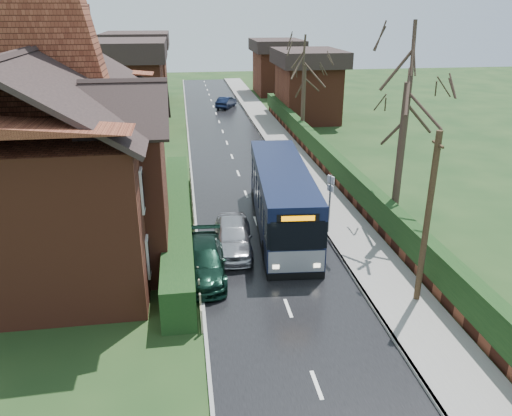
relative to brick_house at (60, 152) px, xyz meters
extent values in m
plane|color=#2F461E|center=(8.73, -4.78, -4.38)|extent=(140.00, 140.00, 0.00)
cube|color=black|center=(8.73, 5.22, -4.37)|extent=(6.00, 100.00, 0.02)
cube|color=slate|center=(12.98, 5.22, -4.31)|extent=(2.50, 100.00, 0.14)
cube|color=gray|center=(11.78, 5.22, -4.31)|extent=(0.12, 100.00, 0.14)
cube|color=gray|center=(5.68, 5.22, -4.33)|extent=(0.12, 100.00, 0.10)
cube|color=black|center=(4.83, 0.22, -3.58)|extent=(1.20, 16.00, 1.60)
cube|color=#612A1B|center=(14.53, 5.22, -4.08)|extent=(0.30, 50.00, 0.60)
cube|color=black|center=(14.53, 5.22, -3.18)|extent=(0.60, 50.00, 1.20)
cube|color=#612A1B|center=(-0.27, 0.22, -1.38)|extent=(8.00, 14.00, 6.00)
cube|color=#612A1B|center=(3.23, -2.78, -1.38)|extent=(2.50, 4.00, 6.00)
cube|color=brown|center=(0.73, 4.22, 4.82)|extent=(0.90, 1.40, 2.20)
cube|color=silver|center=(3.78, -4.78, -2.78)|extent=(0.08, 1.20, 1.60)
cube|color=black|center=(3.81, -4.78, -2.78)|extent=(0.03, 0.95, 1.35)
cube|color=silver|center=(3.78, -4.78, -0.18)|extent=(0.08, 1.20, 1.60)
cube|color=black|center=(3.81, -4.78, -0.18)|extent=(0.03, 0.95, 1.35)
cube|color=silver|center=(3.78, -0.78, -2.78)|extent=(0.08, 1.20, 1.60)
cube|color=black|center=(3.81, -0.78, -2.78)|extent=(0.03, 0.95, 1.35)
cube|color=silver|center=(3.78, -0.78, -0.18)|extent=(0.08, 1.20, 1.60)
cube|color=black|center=(3.81, -0.78, -0.18)|extent=(0.03, 0.95, 1.35)
cube|color=silver|center=(3.78, 3.22, -2.78)|extent=(0.08, 1.20, 1.60)
cube|color=black|center=(3.81, 3.22, -2.78)|extent=(0.03, 0.95, 1.35)
cube|color=silver|center=(3.78, 3.22, -0.18)|extent=(0.08, 1.20, 1.60)
cube|color=black|center=(3.81, 3.22, -0.18)|extent=(0.03, 0.95, 1.35)
cube|color=silver|center=(3.78, 5.72, -2.78)|extent=(0.08, 1.20, 1.60)
cube|color=black|center=(3.81, 5.72, -2.78)|extent=(0.03, 0.95, 1.35)
cube|color=silver|center=(3.78, 5.72, -0.18)|extent=(0.08, 1.20, 1.60)
cube|color=black|center=(3.81, 5.72, -0.18)|extent=(0.03, 0.95, 1.35)
cube|color=black|center=(9.85, 0.28, -3.52)|extent=(3.12, 10.43, 1.07)
cube|color=black|center=(9.85, 0.28, -2.42)|extent=(3.14, 10.44, 1.12)
cube|color=black|center=(9.85, 0.28, -1.55)|extent=(3.12, 10.43, 0.62)
cube|color=black|center=(9.85, 0.28, -4.21)|extent=(3.12, 10.43, 0.33)
cube|color=gray|center=(9.46, -4.80, -3.53)|extent=(2.25, 0.29, 0.93)
cube|color=black|center=(9.46, -4.83, -2.41)|extent=(2.10, 0.24, 1.22)
cube|color=black|center=(9.46, -4.83, -1.66)|extent=(1.64, 0.20, 0.33)
cube|color=#FF8C00|center=(9.45, -4.87, -1.66)|extent=(1.28, 0.14, 0.21)
cube|color=black|center=(9.46, -4.81, -4.17)|extent=(2.29, 0.31, 0.28)
cube|color=#FFF2CC|center=(8.64, -4.79, -3.72)|extent=(0.26, 0.07, 0.17)
cube|color=#FFF2CC|center=(10.27, -4.92, -3.72)|extent=(0.26, 0.07, 0.17)
cylinder|color=black|center=(8.54, -2.92, -3.93)|extent=(0.33, 0.91, 0.90)
cylinder|color=black|center=(10.65, -3.08, -3.93)|extent=(0.33, 0.91, 0.90)
cylinder|color=black|center=(9.05, 3.64, -3.93)|extent=(0.33, 0.91, 0.90)
cylinder|color=black|center=(11.15, 3.48, -3.93)|extent=(0.33, 0.91, 0.90)
imported|color=silver|center=(7.23, -1.87, -3.66)|extent=(2.01, 4.33, 1.44)
imported|color=black|center=(5.83, -3.88, -3.72)|extent=(2.05, 4.58, 1.31)
imported|color=black|center=(10.08, 32.39, -3.77)|extent=(2.63, 3.86, 1.20)
cylinder|color=slate|center=(11.93, -0.78, -2.88)|extent=(0.09, 0.09, 2.99)
cube|color=white|center=(11.93, -0.78, -1.60)|extent=(0.23, 0.44, 0.34)
cube|color=white|center=(11.93, -0.78, -2.03)|extent=(0.21, 0.39, 0.30)
cylinder|color=#312315|center=(13.53, -7.00, -1.15)|extent=(0.22, 0.22, 6.45)
cube|color=#312315|center=(13.53, -7.00, 1.62)|extent=(0.14, 0.83, 0.07)
cylinder|color=#32251E|center=(15.03, -1.12, -0.80)|extent=(0.34, 0.34, 7.16)
cylinder|color=#33281E|center=(14.73, 16.51, -1.32)|extent=(0.33, 0.33, 6.10)
camera|label=1|loc=(5.33, -21.84, 5.78)|focal=35.00mm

